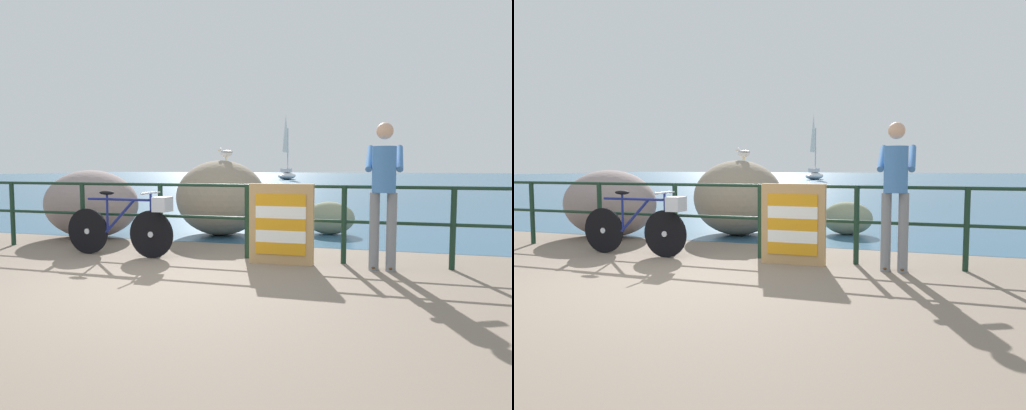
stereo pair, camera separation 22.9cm
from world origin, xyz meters
TOP-DOWN VIEW (x-y plane):
  - ground_plane at (0.00, 20.00)m, footprint 120.00×120.00m
  - sea_surface at (0.00, 47.71)m, footprint 120.00×90.00m
  - promenade_railing at (0.00, 1.62)m, footprint 9.25×0.07m
  - bicycle at (-0.98, 1.26)m, footprint 1.70×0.48m
  - person_at_railing at (2.46, 1.34)m, footprint 0.44×0.64m
  - folded_deckchair_stack at (1.19, 1.36)m, footprint 0.84×0.10m
  - breakwater_boulder_main at (-0.47, 3.63)m, footprint 1.64×1.61m
  - breakwater_boulder_left at (-2.57, 2.68)m, footprint 1.71×1.36m
  - breakwater_boulder_right at (1.44, 4.27)m, footprint 0.93×0.58m
  - seagull at (-0.40, 3.72)m, footprint 0.34×0.18m
  - sailboat at (-7.29, 40.00)m, footprint 1.50×4.46m

SIDE VIEW (x-z plane):
  - ground_plane at x=0.00m, z-range -0.10..0.00m
  - sea_surface at x=0.00m, z-range 0.00..0.01m
  - breakwater_boulder_right at x=1.44m, z-range 0.00..0.61m
  - bicycle at x=-0.98m, z-range 0.00..0.92m
  - folded_deckchair_stack at x=1.19m, z-range 0.00..1.04m
  - breakwater_boulder_left at x=-2.57m, z-range 0.00..1.20m
  - promenade_railing at x=0.00m, z-range 0.12..1.15m
  - breakwater_boulder_main at x=-0.47m, z-range 0.00..1.37m
  - sailboat at x=-7.29m, z-range -2.37..3.79m
  - person_at_railing at x=2.46m, z-range 0.10..1.88m
  - seagull at x=-0.40m, z-range 1.39..1.63m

